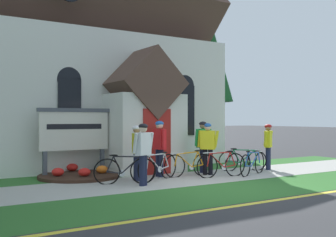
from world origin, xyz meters
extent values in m
plane|color=#333335|center=(0.00, 4.00, 0.00)|extent=(140.00, 140.00, 0.00)
cube|color=#A8A59E|center=(-2.53, 1.75, 0.01)|extent=(32.00, 2.44, 0.01)
cube|color=#2D6628|center=(-2.53, -0.63, 0.00)|extent=(32.00, 2.32, 0.01)
cube|color=#2D6628|center=(-2.53, 3.79, 0.00)|extent=(24.00, 1.64, 0.01)
cube|color=yellow|center=(-2.53, -1.94, 0.00)|extent=(28.00, 0.16, 0.01)
cube|color=silver|center=(-2.53, 8.90, 2.42)|extent=(12.96, 8.59, 4.85)
cube|color=brown|center=(-2.53, 8.90, 6.49)|extent=(13.46, 8.74, 8.74)
cube|color=silver|center=(-0.20, 3.81, 1.30)|extent=(2.40, 1.60, 2.60)
cube|color=brown|center=(-0.20, 3.81, 2.95)|extent=(2.40, 1.80, 2.40)
cube|color=maroon|center=(-0.20, 2.99, 1.05)|extent=(1.00, 0.06, 2.10)
cube|color=black|center=(-2.53, 4.58, 2.10)|extent=(0.76, 0.06, 1.90)
cone|color=black|center=(-2.53, 4.58, 3.05)|extent=(0.80, 0.06, 0.80)
cube|color=black|center=(2.00, 4.58, 2.10)|extent=(0.76, 0.06, 1.90)
cone|color=black|center=(2.00, 4.58, 3.05)|extent=(0.80, 0.06, 0.80)
cube|color=#474C56|center=(-3.46, 4.06, 0.40)|extent=(0.12, 0.12, 0.81)
cube|color=#474C56|center=(-1.64, 4.04, 0.40)|extent=(0.12, 0.12, 0.81)
cube|color=silver|center=(-2.55, 4.05, 1.40)|extent=(2.18, 0.11, 1.18)
cube|color=#474C56|center=(-2.55, 4.05, 2.05)|extent=(2.30, 0.15, 0.12)
cube|color=black|center=(-2.55, 4.01, 1.54)|extent=(1.74, 0.03, 0.16)
cylinder|color=#382319|center=(-2.55, 3.63, 0.05)|extent=(2.43, 2.43, 0.10)
ellipsoid|color=orange|center=(-1.86, 3.51, 0.22)|extent=(0.36, 0.36, 0.24)
ellipsoid|color=red|center=(-2.46, 4.52, 0.22)|extent=(0.36, 0.36, 0.24)
ellipsoid|color=red|center=(-3.21, 3.62, 0.22)|extent=(0.36, 0.36, 0.24)
ellipsoid|color=red|center=(-2.56, 3.17, 0.22)|extent=(0.36, 0.36, 0.24)
torus|color=black|center=(2.28, 2.42, 0.33)|extent=(0.68, 0.28, 0.71)
torus|color=black|center=(3.25, 2.07, 0.33)|extent=(0.68, 0.28, 0.71)
cylinder|color=#19723F|center=(2.92, 2.19, 0.49)|extent=(0.54, 0.23, 0.44)
cylinder|color=#19723F|center=(2.81, 2.23, 0.71)|extent=(0.73, 0.30, 0.06)
cylinder|color=#19723F|center=(2.56, 2.32, 0.51)|extent=(0.26, 0.12, 0.46)
cylinder|color=#19723F|center=(2.47, 2.35, 0.31)|extent=(0.41, 0.18, 0.09)
cylinder|color=#19723F|center=(2.36, 2.39, 0.53)|extent=(0.22, 0.11, 0.41)
cylinder|color=#19723F|center=(3.21, 2.08, 0.52)|extent=(0.12, 0.07, 0.37)
ellipsoid|color=black|center=(2.45, 2.36, 0.76)|extent=(0.25, 0.16, 0.05)
cylinder|color=silver|center=(3.17, 2.09, 0.72)|extent=(0.42, 0.18, 0.03)
cylinder|color=silver|center=(2.67, 2.28, 0.28)|extent=(0.18, 0.08, 0.18)
torus|color=black|center=(1.84, 1.12, 0.34)|extent=(0.67, 0.30, 0.71)
torus|color=black|center=(2.84, 1.53, 0.34)|extent=(0.67, 0.30, 0.71)
cylinder|color=#194CA5|center=(2.50, 1.39, 0.48)|extent=(0.55, 0.25, 0.42)
cylinder|color=#194CA5|center=(2.39, 1.34, 0.71)|extent=(0.75, 0.33, 0.09)
cylinder|color=#194CA5|center=(2.13, 1.24, 0.51)|extent=(0.26, 0.13, 0.47)
cylinder|color=#194CA5|center=(2.04, 1.20, 0.31)|extent=(0.42, 0.20, 0.09)
cylinder|color=#194CA5|center=(1.93, 1.16, 0.54)|extent=(0.22, 0.12, 0.42)
cylinder|color=#194CA5|center=(2.80, 1.51, 0.51)|extent=(0.13, 0.08, 0.35)
ellipsoid|color=black|center=(2.02, 1.20, 0.77)|extent=(0.25, 0.16, 0.05)
cylinder|color=silver|center=(2.76, 1.49, 0.70)|extent=(0.42, 0.19, 0.03)
cylinder|color=silver|center=(2.24, 1.28, 0.29)|extent=(0.17, 0.09, 0.18)
torus|color=black|center=(-2.36, 1.99, 0.34)|extent=(0.69, 0.28, 0.73)
torus|color=black|center=(-1.43, 1.66, 0.34)|extent=(0.69, 0.28, 0.73)
cylinder|color=black|center=(-1.75, 1.77, 0.52)|extent=(0.52, 0.22, 0.47)
cylinder|color=black|center=(-1.85, 1.81, 0.75)|extent=(0.70, 0.28, 0.05)
cylinder|color=black|center=(-2.09, 1.89, 0.53)|extent=(0.25, 0.12, 0.48)
cylinder|color=black|center=(-2.18, 1.92, 0.32)|extent=(0.39, 0.17, 0.09)
cylinder|color=black|center=(-2.28, 1.96, 0.55)|extent=(0.21, 0.11, 0.43)
cylinder|color=black|center=(-1.47, 1.67, 0.54)|extent=(0.12, 0.07, 0.40)
ellipsoid|color=black|center=(-2.19, 1.93, 0.79)|extent=(0.25, 0.16, 0.05)
cylinder|color=silver|center=(-1.50, 1.68, 0.76)|extent=(0.42, 0.17, 0.03)
cylinder|color=silver|center=(-1.99, 1.86, 0.29)|extent=(0.18, 0.08, 0.18)
torus|color=black|center=(1.67, 1.39, 0.35)|extent=(0.73, 0.12, 0.73)
torus|color=black|center=(0.68, 1.51, 0.35)|extent=(0.73, 0.12, 0.73)
cylinder|color=#A51E19|center=(1.02, 1.47, 0.52)|extent=(0.54, 0.10, 0.47)
cylinder|color=#A51E19|center=(1.13, 1.46, 0.74)|extent=(0.74, 0.12, 0.05)
cylinder|color=#A51E19|center=(1.38, 1.43, 0.52)|extent=(0.25, 0.07, 0.47)
cylinder|color=#A51E19|center=(1.47, 1.42, 0.32)|extent=(0.41, 0.08, 0.09)
cylinder|color=#A51E19|center=(1.58, 1.41, 0.55)|extent=(0.22, 0.06, 0.42)
cylinder|color=#A51E19|center=(0.72, 1.51, 0.54)|extent=(0.12, 0.05, 0.40)
ellipsoid|color=black|center=(1.49, 1.42, 0.78)|extent=(0.25, 0.11, 0.05)
cylinder|color=silver|center=(0.76, 1.50, 0.76)|extent=(0.44, 0.08, 0.03)
cylinder|color=silver|center=(1.27, 1.44, 0.30)|extent=(0.18, 0.04, 0.18)
torus|color=black|center=(-0.33, 2.11, 0.36)|extent=(0.72, 0.29, 0.75)
torus|color=black|center=(-1.25, 1.77, 0.36)|extent=(0.72, 0.29, 0.75)
cylinder|color=#B7B7BC|center=(-0.94, 1.89, 0.52)|extent=(0.52, 0.22, 0.47)
cylinder|color=#B7B7BC|center=(-0.83, 1.93, 0.75)|extent=(0.70, 0.28, 0.04)
cylinder|color=#B7B7BC|center=(-0.59, 2.01, 0.53)|extent=(0.25, 0.12, 0.46)
cylinder|color=#B7B7BC|center=(-0.51, 2.04, 0.33)|extent=(0.39, 0.17, 0.09)
cylinder|color=#B7B7BC|center=(-0.41, 2.08, 0.55)|extent=(0.21, 0.11, 0.41)
cylinder|color=#B7B7BC|center=(-1.21, 1.79, 0.55)|extent=(0.12, 0.07, 0.39)
ellipsoid|color=black|center=(-0.49, 2.05, 0.78)|extent=(0.25, 0.16, 0.05)
cylinder|color=silver|center=(-1.18, 1.80, 0.76)|extent=(0.42, 0.18, 0.03)
cylinder|color=silver|center=(-0.70, 1.98, 0.30)|extent=(0.18, 0.08, 0.18)
torus|color=black|center=(0.90, 2.03, 0.34)|extent=(0.72, 0.11, 0.72)
torus|color=black|center=(-0.09, 2.13, 0.34)|extent=(0.72, 0.11, 0.72)
cylinder|color=orange|center=(0.25, 2.09, 0.50)|extent=(0.54, 0.09, 0.45)
cylinder|color=orange|center=(0.36, 2.08, 0.73)|extent=(0.74, 0.11, 0.08)
cylinder|color=orange|center=(0.61, 2.06, 0.52)|extent=(0.25, 0.06, 0.48)
cylinder|color=orange|center=(0.70, 2.05, 0.32)|extent=(0.40, 0.08, 0.09)
cylinder|color=orange|center=(0.81, 2.04, 0.55)|extent=(0.21, 0.06, 0.43)
cylinder|color=orange|center=(-0.05, 2.12, 0.53)|extent=(0.12, 0.05, 0.37)
ellipsoid|color=black|center=(0.72, 2.05, 0.79)|extent=(0.25, 0.10, 0.05)
cylinder|color=silver|center=(-0.01, 2.12, 0.73)|extent=(0.44, 0.07, 0.03)
cylinder|color=silver|center=(0.51, 2.07, 0.29)|extent=(0.18, 0.04, 0.18)
cylinder|color=black|center=(1.07, 2.13, 0.41)|extent=(0.15, 0.15, 0.81)
cylinder|color=black|center=(1.18, 2.00, 0.41)|extent=(0.15, 0.15, 0.81)
cube|color=yellow|center=(1.12, 2.07, 1.11)|extent=(0.46, 0.47, 0.59)
sphere|color=beige|center=(1.12, 2.07, 1.51)|extent=(0.21, 0.21, 0.21)
ellipsoid|color=#1E59B2|center=(1.12, 2.07, 1.57)|extent=(0.34, 0.34, 0.15)
cylinder|color=yellow|center=(0.97, 2.30, 1.14)|extent=(0.09, 0.16, 0.54)
cylinder|color=yellow|center=(1.28, 1.83, 1.14)|extent=(0.09, 0.22, 0.54)
cylinder|color=#191E38|center=(-1.60, 1.27, 0.41)|extent=(0.15, 0.15, 0.82)
cylinder|color=#191E38|center=(-1.69, 1.23, 0.41)|extent=(0.15, 0.15, 0.82)
cube|color=silver|center=(-1.64, 1.25, 1.12)|extent=(0.50, 0.37, 0.60)
sphere|color=beige|center=(-1.64, 1.25, 1.52)|extent=(0.21, 0.21, 0.21)
ellipsoid|color=black|center=(-1.64, 1.25, 1.58)|extent=(0.31, 0.33, 0.15)
cylinder|color=silver|center=(-1.37, 1.33, 1.15)|extent=(0.09, 0.23, 0.54)
cylinder|color=silver|center=(-1.92, 1.18, 1.15)|extent=(0.09, 0.22, 0.54)
cylinder|color=#191E38|center=(-0.42, 2.37, 0.42)|extent=(0.15, 0.15, 0.85)
cylinder|color=#191E38|center=(-0.42, 2.56, 0.42)|extent=(0.15, 0.15, 0.85)
cube|color=red|center=(-0.42, 2.47, 1.16)|extent=(0.21, 0.48, 0.62)
sphere|color=beige|center=(-0.42, 2.47, 1.58)|extent=(0.22, 0.22, 0.22)
ellipsoid|color=#1E59B2|center=(-0.42, 2.47, 1.64)|extent=(0.28, 0.24, 0.15)
cylinder|color=red|center=(-0.46, 2.18, 1.19)|extent=(0.09, 0.10, 0.56)
cylinder|color=red|center=(-0.39, 2.76, 1.19)|extent=(0.09, 0.18, 0.56)
cylinder|color=#191E38|center=(-1.34, 2.25, 0.39)|extent=(0.15, 0.15, 0.79)
cylinder|color=#191E38|center=(-1.39, 2.08, 0.39)|extent=(0.15, 0.15, 0.79)
cube|color=yellow|center=(-1.36, 2.16, 1.07)|extent=(0.32, 0.48, 0.57)
sphere|color=#936B51|center=(-1.36, 2.16, 1.46)|extent=(0.20, 0.20, 0.20)
ellipsoid|color=silver|center=(-1.36, 2.16, 1.52)|extent=(0.30, 0.28, 0.14)
cylinder|color=yellow|center=(-1.25, 2.41, 1.10)|extent=(0.09, 0.14, 0.52)
cylinder|color=yellow|center=(-1.48, 1.91, 1.10)|extent=(0.09, 0.12, 0.52)
cylinder|color=#191E38|center=(1.26, 2.56, 0.42)|extent=(0.15, 0.15, 0.84)
cylinder|color=#191E38|center=(1.36, 2.59, 0.42)|extent=(0.15, 0.15, 0.84)
cube|color=green|center=(1.31, 2.57, 1.14)|extent=(0.51, 0.32, 0.61)
sphere|color=#936B51|center=(1.31, 2.57, 1.56)|extent=(0.22, 0.22, 0.22)
ellipsoid|color=black|center=(1.31, 2.57, 1.62)|extent=(0.29, 0.32, 0.15)
cylinder|color=green|center=(1.02, 2.53, 1.17)|extent=(0.09, 0.16, 0.56)
cylinder|color=green|center=(1.59, 2.62, 1.17)|extent=(0.09, 0.21, 0.56)
cylinder|color=#191E38|center=(3.65, 1.95, 0.39)|extent=(0.15, 0.15, 0.79)
cylinder|color=#191E38|center=(3.78, 2.04, 0.39)|extent=(0.15, 0.15, 0.79)
cube|color=yellow|center=(3.71, 1.99, 1.07)|extent=(0.48, 0.42, 0.57)
sphere|color=#936B51|center=(3.71, 1.99, 1.46)|extent=(0.20, 0.20, 0.20)
ellipsoid|color=red|center=(3.71, 1.99, 1.52)|extent=(0.32, 0.33, 0.14)
cylinder|color=yellow|center=(3.47, 1.87, 1.10)|extent=(0.09, 0.18, 0.52)
cylinder|color=yellow|center=(3.96, 2.12, 1.10)|extent=(0.09, 0.18, 0.52)
cylinder|color=#3D2D1E|center=(4.44, 7.19, 1.29)|extent=(0.38, 0.38, 2.58)
cone|color=#14471E|center=(4.44, 7.19, 5.65)|extent=(3.32, 3.32, 6.14)
camera|label=1|loc=(-6.82, -8.29, 1.78)|focal=43.87mm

